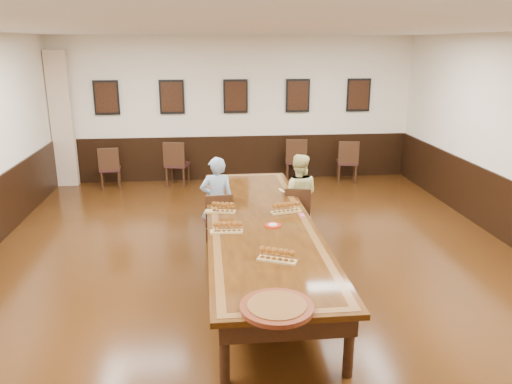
{
  "coord_description": "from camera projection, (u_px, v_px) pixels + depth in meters",
  "views": [
    {
      "loc": [
        -0.69,
        -6.24,
        3.02
      ],
      "look_at": [
        0.0,
        0.5,
        1.0
      ],
      "focal_mm": 35.0,
      "sensor_mm": 36.0,
      "label": 1
    }
  ],
  "objects": [
    {
      "name": "floor",
      "position": [
        260.0,
        272.0,
        6.89
      ],
      "size": [
        8.0,
        10.0,
        0.02
      ],
      "primitive_type": "cube",
      "color": "black",
      "rests_on": "ground"
    },
    {
      "name": "ceiling",
      "position": [
        260.0,
        27.0,
        5.97
      ],
      "size": [
        8.0,
        10.0,
        0.02
      ],
      "primitive_type": "cube",
      "color": "white",
      "rests_on": "floor"
    },
    {
      "name": "wall_back",
      "position": [
        236.0,
        109.0,
        11.2
      ],
      "size": [
        8.0,
        0.02,
        3.2
      ],
      "primitive_type": "cube",
      "color": "#F0E3C8",
      "rests_on": "floor"
    },
    {
      "name": "chair_man",
      "position": [
        218.0,
        219.0,
        7.65
      ],
      "size": [
        0.44,
        0.48,
        0.87
      ],
      "primitive_type": null,
      "rotation": [
        0.0,
        0.0,
        3.22
      ],
      "color": "black",
      "rests_on": "floor"
    },
    {
      "name": "chair_woman",
      "position": [
        298.0,
        212.0,
        8.0
      ],
      "size": [
        0.49,
        0.52,
        0.87
      ],
      "primitive_type": null,
      "rotation": [
        0.0,
        0.0,
        2.93
      ],
      "color": "black",
      "rests_on": "floor"
    },
    {
      "name": "spare_chair_a",
      "position": [
        110.0,
        167.0,
        10.76
      ],
      "size": [
        0.47,
        0.51,
        0.91
      ],
      "primitive_type": null,
      "rotation": [
        0.0,
        0.0,
        3.25
      ],
      "color": "black",
      "rests_on": "floor"
    },
    {
      "name": "spare_chair_b",
      "position": [
        177.0,
        163.0,
        10.96
      ],
      "size": [
        0.58,
        0.61,
        1.0
      ],
      "primitive_type": null,
      "rotation": [
        0.0,
        0.0,
        2.9
      ],
      "color": "black",
      "rests_on": "floor"
    },
    {
      "name": "spare_chair_c",
      "position": [
        296.0,
        160.0,
        11.3
      ],
      "size": [
        0.52,
        0.56,
        0.99
      ],
      "primitive_type": null,
      "rotation": [
        0.0,
        0.0,
        3.03
      ],
      "color": "black",
      "rests_on": "floor"
    },
    {
      "name": "spare_chair_d",
      "position": [
        347.0,
        161.0,
        11.26
      ],
      "size": [
        0.53,
        0.56,
        0.96
      ],
      "primitive_type": null,
      "rotation": [
        0.0,
        0.0,
        2.95
      ],
      "color": "black",
      "rests_on": "floor"
    },
    {
      "name": "person_man",
      "position": [
        217.0,
        201.0,
        7.67
      ],
      "size": [
        0.54,
        0.38,
        1.39
      ],
      "primitive_type": "imported",
      "rotation": [
        0.0,
        0.0,
        3.22
      ],
      "color": "teal",
      "rests_on": "floor"
    },
    {
      "name": "person_woman",
      "position": [
        298.0,
        195.0,
        8.02
      ],
      "size": [
        0.77,
        0.65,
        1.35
      ],
      "primitive_type": "imported",
      "rotation": [
        0.0,
        0.0,
        2.93
      ],
      "color": "#DFDC8B",
      "rests_on": "floor"
    },
    {
      "name": "pink_phone",
      "position": [
        302.0,
        215.0,
        6.86
      ],
      "size": [
        0.07,
        0.13,
        0.01
      ],
      "primitive_type": "cube",
      "rotation": [
        0.0,
        0.0,
        0.01
      ],
      "color": "#D34693",
      "rests_on": "conference_table"
    },
    {
      "name": "curtain",
      "position": [
        62.0,
        120.0,
        10.7
      ],
      "size": [
        0.45,
        0.18,
        2.9
      ],
      "primitive_type": "cube",
      "color": "#CAA98B",
      "rests_on": "floor"
    },
    {
      "name": "wainscoting",
      "position": [
        260.0,
        238.0,
        6.74
      ],
      "size": [
        8.0,
        10.0,
        1.0
      ],
      "color": "black",
      "rests_on": "floor"
    },
    {
      "name": "conference_table",
      "position": [
        260.0,
        230.0,
        6.71
      ],
      "size": [
        1.4,
        5.0,
        0.76
      ],
      "color": "black",
      "rests_on": "floor"
    },
    {
      "name": "posters",
      "position": [
        236.0,
        96.0,
        11.05
      ],
      "size": [
        6.14,
        0.04,
        0.74
      ],
      "color": "black",
      "rests_on": "wall_back"
    },
    {
      "name": "flight_a",
      "position": [
        221.0,
        208.0,
        6.96
      ],
      "size": [
        0.44,
        0.21,
        0.16
      ],
      "color": "#A68145",
      "rests_on": "conference_table"
    },
    {
      "name": "flight_b",
      "position": [
        286.0,
        208.0,
        6.95
      ],
      "size": [
        0.44,
        0.22,
        0.16
      ],
      "color": "#A68145",
      "rests_on": "conference_table"
    },
    {
      "name": "flight_c",
      "position": [
        227.0,
        227.0,
        6.22
      ],
      "size": [
        0.41,
        0.14,
        0.15
      ],
      "color": "#A68145",
      "rests_on": "conference_table"
    },
    {
      "name": "flight_d",
      "position": [
        277.0,
        255.0,
        5.39
      ],
      "size": [
        0.45,
        0.3,
        0.16
      ],
      "color": "#A68145",
      "rests_on": "conference_table"
    },
    {
      "name": "red_plate_grp",
      "position": [
        273.0,
        225.0,
        6.46
      ],
      "size": [
        0.21,
        0.21,
        0.03
      ],
      "color": "#B9200C",
      "rests_on": "conference_table"
    },
    {
      "name": "carved_platter",
      "position": [
        277.0,
        307.0,
        4.43
      ],
      "size": [
        0.73,
        0.73,
        0.05
      ],
      "color": "#521D10",
      "rests_on": "conference_table"
    }
  ]
}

